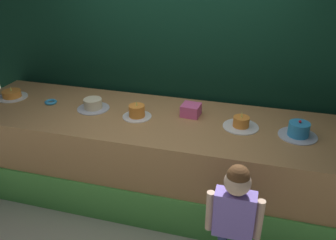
# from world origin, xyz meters

# --- Properties ---
(ground_plane) EXTENTS (12.00, 12.00, 0.00)m
(ground_plane) POSITION_xyz_m (0.00, 0.00, 0.00)
(ground_plane) COLOR #BCB29E
(stage_platform) EXTENTS (4.31, 1.17, 0.94)m
(stage_platform) POSITION_xyz_m (0.00, 0.57, 0.47)
(stage_platform) COLOR #B27F4C
(stage_platform) RESTS_ON ground_plane
(curtain_backdrop) EXTENTS (4.99, 0.08, 2.75)m
(curtain_backdrop) POSITION_xyz_m (0.00, 1.25, 1.37)
(curtain_backdrop) COLOR black
(curtain_backdrop) RESTS_ON ground_plane
(child_figure) EXTENTS (0.43, 0.20, 1.13)m
(child_figure) POSITION_xyz_m (0.85, -0.37, 0.73)
(child_figure) COLOR #3F4C8C
(child_figure) RESTS_ON ground_plane
(pink_box) EXTENTS (0.20, 0.19, 0.12)m
(pink_box) POSITION_xyz_m (0.26, 0.73, 1.00)
(pink_box) COLOR pink
(pink_box) RESTS_ON stage_platform
(donut) EXTENTS (0.13, 0.13, 0.03)m
(donut) POSITION_xyz_m (-1.31, 0.61, 0.95)
(donut) COLOR #3399D8
(donut) RESTS_ON stage_platform
(cake_far_left) EXTENTS (0.34, 0.34, 0.14)m
(cake_far_left) POSITION_xyz_m (-1.83, 0.64, 0.97)
(cake_far_left) COLOR white
(cake_far_left) RESTS_ON stage_platform
(cake_left) EXTENTS (0.34, 0.34, 0.11)m
(cake_left) POSITION_xyz_m (-0.79, 0.61, 0.99)
(cake_left) COLOR silver
(cake_left) RESTS_ON stage_platform
(cake_center_left) EXTENTS (0.30, 0.30, 0.18)m
(cake_center_left) POSITION_xyz_m (-0.26, 0.54, 0.99)
(cake_center_left) COLOR white
(cake_center_left) RESTS_ON stage_platform
(cake_center_right) EXTENTS (0.35, 0.35, 0.17)m
(cake_center_right) POSITION_xyz_m (0.79, 0.60, 0.98)
(cake_center_right) COLOR white
(cake_center_right) RESTS_ON stage_platform
(cake_right) EXTENTS (0.35, 0.35, 0.16)m
(cake_right) POSITION_xyz_m (1.31, 0.56, 1.00)
(cake_right) COLOR silver
(cake_right) RESTS_ON stage_platform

